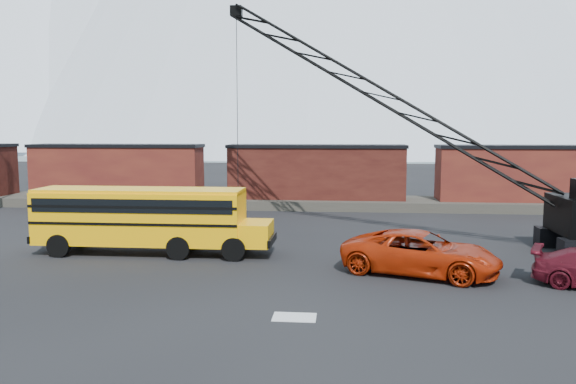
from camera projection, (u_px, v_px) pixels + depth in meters
name	position (u px, v px, depth m)	size (l,w,h in m)	color
ground	(290.00, 283.00, 22.07)	(160.00, 160.00, 0.00)	black
gravel_berm	(316.00, 203.00, 43.80)	(120.00, 5.00, 0.70)	#49453C
boxcar_west_near	(117.00, 170.00, 45.05)	(13.70, 3.10, 4.17)	#491615
boxcar_mid	(316.00, 172.00, 43.53)	(13.70, 3.10, 4.17)	#4C1D15
boxcar_east_near	(530.00, 173.00, 42.01)	(13.70, 3.10, 4.17)	#491615
snow_patch	(294.00, 317.00, 18.06)	(1.40, 0.90, 0.02)	silver
school_bus	(147.00, 217.00, 27.19)	(11.65, 2.65, 3.19)	#FFAE05
red_pickup	(421.00, 253.00, 23.42)	(2.98, 6.47, 1.80)	#AD2508
crawler_crane	(389.00, 100.00, 30.39)	(22.48, 8.54, 13.58)	black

